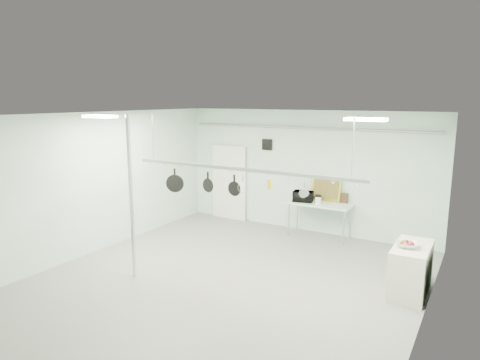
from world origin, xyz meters
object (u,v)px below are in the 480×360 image
Objects in this scene: side_cabinet at (411,270)px; coffee_canister at (318,200)px; skillet_mid at (208,182)px; microwave at (303,196)px; prep_table at (320,206)px; fruit_bowl at (407,244)px; skillet_left at (175,180)px; pot_rack at (240,168)px; skillet_right at (234,185)px; chrome_pole at (131,198)px.

side_cabinet is 3.31m from coffee_canister.
skillet_mid is at bearing -109.78° from coffee_canister.
microwave is 1.27× the size of skillet_mid.
fruit_bowl is at bearing -43.12° from prep_table.
skillet_left is at bearing -166.26° from side_cabinet.
skillet_left is (-1.96, -3.14, 0.84)m from coffee_canister.
side_cabinet is 6.29× the size of coffee_canister.
fruit_bowl is (2.89, -2.22, -0.09)m from microwave.
pot_rack is 3.40m from coffee_canister.
prep_table reaches higher than side_cabinet.
side_cabinet is 3.12× the size of skillet_mid.
skillet_right is (-0.10, -3.20, 0.85)m from microwave.
skillet_right is (1.79, 0.90, 0.29)m from chrome_pole.
side_cabinet is at bearing 20.45° from pot_rack.
pot_rack is 12.19× the size of skillet_right.
prep_table is 4.17× the size of skillet_mid.
skillet_left is at bearing -177.31° from skillet_right.
pot_rack is 0.79m from skillet_mid.
pot_rack reaches higher than microwave.
microwave is at bearing 65.35° from chrome_pole.
coffee_canister is (-2.54, 2.04, 0.55)m from side_cabinet.
skillet_left is at bearing 68.66° from chrome_pole.
microwave is 2.57× the size of coffee_canister.
pot_rack is at bearing -96.91° from prep_table.
chrome_pole is at bearing -157.59° from side_cabinet.
pot_rack is 25.17× the size of coffee_canister.
side_cabinet is 4.09m from skillet_mid.
pot_rack is 1.60m from skillet_left.
coffee_canister is at bearing 60.25° from chrome_pole.
chrome_pole is at bearing -158.45° from fruit_bowl.
coffee_canister is 0.50× the size of skillet_mid.
microwave reaches higher than side_cabinet.
prep_table is at bearing 136.88° from fruit_bowl.
skillet_right is at bearing -99.50° from coffee_canister.
prep_table is 3.61m from pot_rack.
pot_rack reaches higher than side_cabinet.
chrome_pole is 8.14× the size of fruit_bowl.
side_cabinet is at bearing -38.83° from coffee_canister.
skillet_left is 1.30× the size of skillet_mid.
pot_rack is (-2.95, -1.10, 1.78)m from side_cabinet.
prep_table is at bearing 83.09° from pot_rack.
coffee_canister reaches higher than fruit_bowl.
prep_table is 8.39× the size of coffee_canister.
pot_rack is 12.50× the size of skillet_mid.
pot_rack reaches higher than prep_table.
chrome_pole is 8.33× the size of skillet_mid.
side_cabinet is at bearing 22.43° from skillet_right.
prep_table is 0.23m from coffee_canister.
pot_rack is at bearing -97.45° from coffee_canister.
coffee_canister is at bearing 83.19° from skillet_right.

